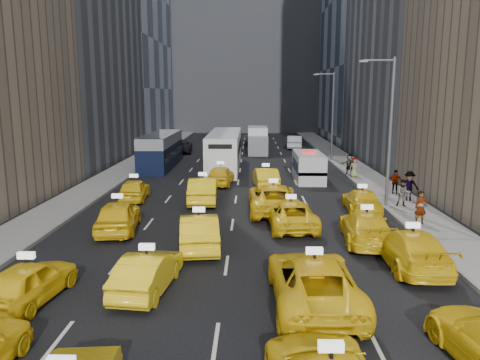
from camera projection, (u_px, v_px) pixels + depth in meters
The scene contains 37 objects.
ground at pixel (224, 285), 17.15m from camera, with size 160.00×160.00×0.00m, color black.
sidewalk_west at pixel (123, 171), 41.94m from camera, with size 3.00×90.00×0.15m, color gray.
sidewalk_east at pixel (358, 171), 41.47m from camera, with size 3.00×90.00×0.15m, color gray.
curb_west at pixel (139, 170), 41.90m from camera, with size 0.15×90.00×0.18m, color slate.
curb_east at pixel (341, 171), 41.50m from camera, with size 0.15×90.00×0.18m, color slate.
building_backdrop at pixel (246, 19), 84.24m from camera, with size 30.00×12.00×40.00m, color slate.
streetlight_near at pixel (389, 127), 27.83m from camera, with size 2.15×0.22×9.00m.
streetlight_far at pixel (332, 113), 47.49m from camera, with size 2.15×0.22×9.00m.
taxi_4 at pixel (29, 282), 15.62m from camera, with size 1.69×4.19×1.43m, color yellow.
taxi_5 at pixel (148, 272), 16.56m from camera, with size 1.48×4.25×1.40m, color yellow.
taxi_6 at pixel (313, 281), 15.43m from camera, with size 2.73×5.91×1.64m, color yellow.
taxi_7 at pixel (411, 249), 18.80m from camera, with size 2.14×5.26×1.53m, color yellow.
taxi_8 at pixel (118, 216), 23.67m from camera, with size 1.91×4.76×1.62m, color yellow.
taxi_9 at pixel (199, 231), 21.12m from camera, with size 1.67×4.79×1.58m, color yellow.
taxi_10 at pixel (291, 214), 24.38m from camera, with size 2.37×5.13×1.43m, color yellow.
taxi_11 at pixel (366, 227), 21.90m from camera, with size 2.09×5.14×1.49m, color yellow.
taxi_12 at pixel (134, 190), 30.60m from camera, with size 1.66×4.13×1.41m, color yellow.
taxi_13 at pixel (203, 190), 29.91m from camera, with size 1.73×4.97×1.64m, color yellow.
taxi_14 at pixel (273, 198), 27.47m from camera, with size 2.78×6.03×1.68m, color yellow.
taxi_15 at pixel (362, 201), 27.61m from camera, with size 1.87×4.60×1.33m, color yellow.
taxi_16 at pixel (221, 175), 35.70m from camera, with size 1.76×4.38×1.49m, color yellow.
taxi_17 at pixel (266, 178), 34.50m from camera, with size 1.60×4.59×1.51m, color yellow.
nypd_van at pixel (308, 167), 37.49m from camera, with size 2.25×5.58×2.38m.
double_decker at pixel (161, 151), 44.10m from camera, with size 3.75×10.92×3.11m.
city_bus at pixel (225, 150), 43.49m from camera, with size 3.35×13.10×3.35m.
box_truck at pixel (258, 140), 54.67m from camera, with size 2.91×6.74×2.99m.
misc_car_0 at pixel (303, 159), 44.67m from camera, with size 1.57×4.50×1.48m, color #999BA0.
misc_car_1 at pixel (181, 146), 55.03m from camera, with size 2.56×5.55×1.54m, color black.
misc_car_2 at pixel (254, 138), 63.63m from camera, with size 2.34×5.75×1.67m, color slate.
misc_car_3 at pixel (224, 141), 61.17m from camera, with size 1.65×4.10×1.40m, color black.
misc_car_4 at pixel (294, 142), 58.93m from camera, with size 1.75×5.03×1.66m, color #A6A9AE.
pedestrian_0 at pixel (421, 208), 24.42m from camera, with size 0.65×0.42×1.77m, color gray.
pedestrian_1 at pixel (403, 193), 28.23m from camera, with size 0.81×0.44×1.66m, color gray.
pedestrian_2 at pixel (409, 186), 29.78m from camera, with size 1.22×0.51×1.90m, color gray.
pedestrian_3 at pixel (395, 182), 31.85m from camera, with size 0.96×0.44×1.64m, color gray.
pedestrian_4 at pixel (354, 167), 38.09m from camera, with size 0.78×0.43×1.61m, color gray.
pedestrian_5 at pixel (349, 165), 39.27m from camera, with size 1.58×0.46×1.71m, color gray.
Camera 1 is at (0.97, -16.13, 6.93)m, focal length 35.00 mm.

